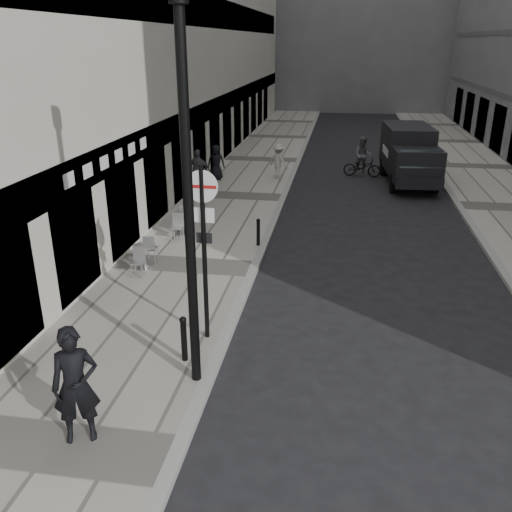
{
  "coord_description": "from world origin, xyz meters",
  "views": [
    {
      "loc": [
        2.3,
        -3.61,
        6.13
      ],
      "look_at": [
        0.43,
        8.14,
        1.4
      ],
      "focal_mm": 38.0,
      "sensor_mm": 36.0,
      "label": 1
    }
  ],
  "objects": [
    {
      "name": "sidewalk",
      "position": [
        -2.0,
        18.0,
        0.06
      ],
      "size": [
        4.0,
        60.0,
        0.12
      ],
      "primitive_type": "cube",
      "color": "#A8A397",
      "rests_on": "ground"
    },
    {
      "name": "far_sidewalk",
      "position": [
        9.0,
        18.0,
        0.06
      ],
      "size": [
        4.0,
        60.0,
        0.12
      ],
      "primitive_type": "cube",
      "color": "#A8A397",
      "rests_on": "ground"
    },
    {
      "name": "walking_man",
      "position": [
        -1.6,
        2.97,
        1.12
      ],
      "size": [
        0.86,
        0.72,
        2.0
      ],
      "primitive_type": "imported",
      "rotation": [
        0.0,
        0.0,
        0.4
      ],
      "color": "black",
      "rests_on": "sidewalk"
    },
    {
      "name": "sign_post",
      "position": [
        -0.37,
        6.45,
        2.55
      ],
      "size": [
        0.65,
        0.1,
        3.8
      ],
      "rotation": [
        0.0,
        0.0,
        -0.03
      ],
      "color": "black",
      "rests_on": "sidewalk"
    },
    {
      "name": "lamppost",
      "position": [
        -0.2,
        4.87,
        3.96
      ],
      "size": [
        0.31,
        0.31,
        6.91
      ],
      "color": "black",
      "rests_on": "sidewalk"
    },
    {
      "name": "bollard_near",
      "position": [
        -0.6,
        5.47,
        0.57
      ],
      "size": [
        0.12,
        0.12,
        0.91
      ],
      "primitive_type": "cylinder",
      "color": "black",
      "rests_on": "sidewalk"
    },
    {
      "name": "bollard_far",
      "position": [
        -0.15,
        12.27,
        0.53
      ],
      "size": [
        0.11,
        0.11,
        0.82
      ],
      "primitive_type": "cylinder",
      "color": "black",
      "rests_on": "sidewalk"
    },
    {
      "name": "panel_van",
      "position": [
        5.33,
        21.88,
        1.42
      ],
      "size": [
        2.35,
        5.49,
        2.52
      ],
      "rotation": [
        0.0,
        0.0,
        0.07
      ],
      "color": "black",
      "rests_on": "ground"
    },
    {
      "name": "cyclist",
      "position": [
        3.31,
        22.82,
        0.75
      ],
      "size": [
        1.84,
        0.85,
        1.92
      ],
      "rotation": [
        0.0,
        0.0,
        -0.13
      ],
      "color": "black",
      "rests_on": "ground"
    },
    {
      "name": "pedestrian_a",
      "position": [
        -3.6,
        18.09,
        1.05
      ],
      "size": [
        1.13,
        0.56,
        1.86
      ],
      "primitive_type": "imported",
      "rotation": [
        0.0,
        0.0,
        3.24
      ],
      "color": "#4E4E52",
      "rests_on": "sidewalk"
    },
    {
      "name": "pedestrian_b",
      "position": [
        -0.6,
        21.37,
        0.93
      ],
      "size": [
        1.2,
        1.08,
        1.61
      ],
      "primitive_type": "imported",
      "rotation": [
        0.0,
        0.0,
        2.55
      ],
      "color": "#B7B0A9",
      "rests_on": "sidewalk"
    },
    {
      "name": "pedestrian_c",
      "position": [
        -3.42,
        20.65,
        0.92
      ],
      "size": [
        0.88,
        0.67,
        1.6
      ],
      "primitive_type": "imported",
      "rotation": [
        0.0,
        0.0,
        3.37
      ],
      "color": "black",
      "rests_on": "sidewalk"
    },
    {
      "name": "cafe_table_near",
      "position": [
        -2.8,
        12.88,
        0.57
      ],
      "size": [
        0.69,
        1.56,
        0.89
      ],
      "color": "silver",
      "rests_on": "sidewalk"
    },
    {
      "name": "cafe_table_mid",
      "position": [
        -3.02,
        9.89,
        0.53
      ],
      "size": [
        0.64,
        1.44,
        0.82
      ],
      "color": "#BEBDC0",
      "rests_on": "sidewalk"
    },
    {
      "name": "cafe_table_far",
      "position": [
        -3.6,
        17.99,
        0.62
      ],
      "size": [
        0.77,
        1.73,
        0.98
      ],
      "color": "silver",
      "rests_on": "sidewalk"
    }
  ]
}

